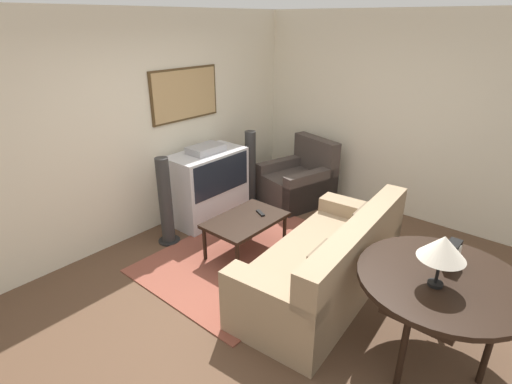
% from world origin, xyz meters
% --- Properties ---
extents(ground_plane, '(12.00, 12.00, 0.00)m').
position_xyz_m(ground_plane, '(0.00, 0.00, 0.00)').
color(ground_plane, brown).
extents(wall_back, '(12.00, 0.10, 2.70)m').
position_xyz_m(wall_back, '(0.01, 2.13, 1.35)').
color(wall_back, beige).
rests_on(wall_back, ground_plane).
extents(wall_right, '(0.06, 12.00, 2.70)m').
position_xyz_m(wall_right, '(2.63, 0.00, 1.35)').
color(wall_right, beige).
rests_on(wall_right, ground_plane).
extents(area_rug, '(2.34, 1.72, 0.01)m').
position_xyz_m(area_rug, '(0.35, 0.67, 0.01)').
color(area_rug, brown).
rests_on(area_rug, ground_plane).
extents(tv, '(1.05, 0.57, 1.05)m').
position_xyz_m(tv, '(0.73, 1.73, 0.49)').
color(tv, silver).
rests_on(tv, ground_plane).
extents(couch, '(2.14, 1.10, 0.90)m').
position_xyz_m(couch, '(0.34, -0.38, 0.32)').
color(couch, '#9E8466').
rests_on(couch, ground_plane).
extents(armchair, '(1.11, 1.04, 0.94)m').
position_xyz_m(armchair, '(2.02, 1.13, 0.30)').
color(armchair, '#473D38').
rests_on(armchair, ground_plane).
extents(coffee_table, '(0.93, 0.61, 0.46)m').
position_xyz_m(coffee_table, '(0.38, 0.73, 0.41)').
color(coffee_table, black).
rests_on(coffee_table, ground_plane).
extents(console_table, '(1.26, 1.26, 0.78)m').
position_xyz_m(console_table, '(0.17, -1.46, 0.72)').
color(console_table, black).
rests_on(console_table, ground_plane).
extents(table_lamp, '(0.34, 0.34, 0.41)m').
position_xyz_m(table_lamp, '(0.03, -1.45, 1.10)').
color(table_lamp, black).
rests_on(table_lamp, console_table).
extents(mantel_clock, '(0.16, 0.10, 0.21)m').
position_xyz_m(mantel_clock, '(0.37, -1.45, 0.89)').
color(mantel_clock, black).
rests_on(mantel_clock, console_table).
extents(remote, '(0.11, 0.16, 0.02)m').
position_xyz_m(remote, '(0.59, 0.68, 0.47)').
color(remote, black).
rests_on(remote, coffee_table).
extents(speaker_tower_left, '(0.27, 0.27, 1.10)m').
position_xyz_m(speaker_tower_left, '(-0.05, 1.65, 0.52)').
color(speaker_tower_left, black).
rests_on(speaker_tower_left, ground_plane).
extents(speaker_tower_right, '(0.27, 0.27, 1.10)m').
position_xyz_m(speaker_tower_right, '(1.50, 1.65, 0.52)').
color(speaker_tower_right, black).
rests_on(speaker_tower_right, ground_plane).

